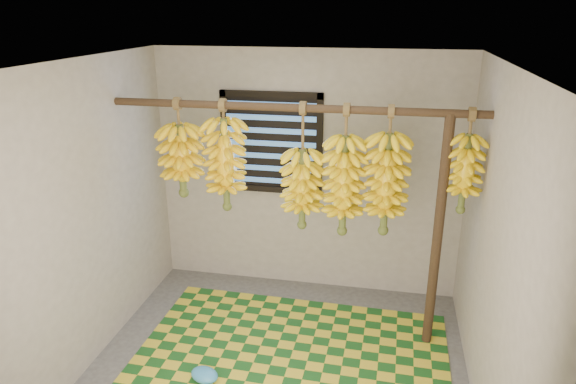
% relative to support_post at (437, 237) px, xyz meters
% --- Properties ---
extents(floor, '(3.00, 3.00, 0.01)m').
position_rel_support_post_xyz_m(floor, '(-1.20, -0.70, -1.00)').
color(floor, '#494949').
rests_on(floor, ground).
extents(ceiling, '(3.00, 3.00, 0.01)m').
position_rel_support_post_xyz_m(ceiling, '(-1.20, -0.70, 1.40)').
color(ceiling, silver).
rests_on(ceiling, wall_back).
extents(wall_back, '(3.00, 0.01, 2.40)m').
position_rel_support_post_xyz_m(wall_back, '(-1.20, 0.80, 0.20)').
color(wall_back, gray).
rests_on(wall_back, floor).
extents(wall_left, '(0.01, 3.00, 2.40)m').
position_rel_support_post_xyz_m(wall_left, '(-2.71, -0.70, 0.20)').
color(wall_left, gray).
rests_on(wall_left, floor).
extents(wall_right, '(0.01, 3.00, 2.40)m').
position_rel_support_post_xyz_m(wall_right, '(0.30, -0.70, 0.20)').
color(wall_right, gray).
rests_on(wall_right, floor).
extents(window, '(1.00, 0.04, 1.00)m').
position_rel_support_post_xyz_m(window, '(-1.55, 0.78, 0.50)').
color(window, black).
rests_on(window, wall_back).
extents(hanging_pole, '(3.00, 0.06, 0.06)m').
position_rel_support_post_xyz_m(hanging_pole, '(-1.20, 0.00, 1.00)').
color(hanging_pole, '#3D2B1A').
rests_on(hanging_pole, wall_left).
extents(support_post, '(0.08, 0.08, 2.00)m').
position_rel_support_post_xyz_m(support_post, '(0.00, 0.00, 0.00)').
color(support_post, '#3D2B1A').
rests_on(support_post, floor).
extents(woven_mat, '(2.59, 2.09, 0.01)m').
position_rel_support_post_xyz_m(woven_mat, '(-1.12, -0.59, -0.99)').
color(woven_mat, '#164D1A').
rests_on(woven_mat, floor).
extents(plastic_bag, '(0.28, 0.24, 0.10)m').
position_rel_support_post_xyz_m(plastic_bag, '(-1.72, -0.86, -0.94)').
color(plastic_bag, '#378DCE').
rests_on(plastic_bag, woven_mat).
extents(banana_bunch_a, '(0.35, 0.35, 0.84)m').
position_rel_support_post_xyz_m(banana_bunch_a, '(-2.15, 0.00, 0.52)').
color(banana_bunch_a, brown).
rests_on(banana_bunch_a, hanging_pole).
extents(banana_bunch_b, '(0.36, 0.36, 0.94)m').
position_rel_support_post_xyz_m(banana_bunch_b, '(-1.76, 0.00, 0.50)').
color(banana_bunch_b, brown).
rests_on(banana_bunch_b, hanging_pole).
extents(banana_bunch_c, '(0.35, 0.35, 1.06)m').
position_rel_support_post_xyz_m(banana_bunch_c, '(-1.11, 0.00, 0.33)').
color(banana_bunch_c, brown).
rests_on(banana_bunch_c, hanging_pole).
extents(banana_bunch_d, '(0.33, 0.33, 1.09)m').
position_rel_support_post_xyz_m(banana_bunch_d, '(-0.77, 0.00, 0.38)').
color(banana_bunch_d, brown).
rests_on(banana_bunch_d, hanging_pole).
extents(banana_bunch_e, '(0.34, 0.34, 1.05)m').
position_rel_support_post_xyz_m(banana_bunch_e, '(-0.43, 0.00, 0.41)').
color(banana_bunch_e, brown).
rests_on(banana_bunch_e, hanging_pole).
extents(banana_bunch_f, '(0.27, 0.27, 0.82)m').
position_rel_support_post_xyz_m(banana_bunch_f, '(0.15, -0.00, 0.54)').
color(banana_bunch_f, brown).
rests_on(banana_bunch_f, hanging_pole).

